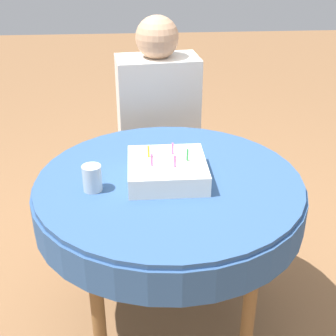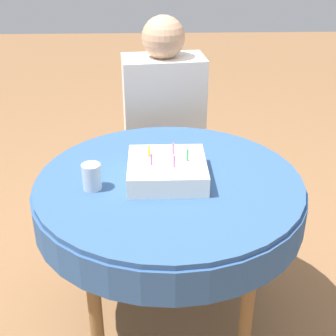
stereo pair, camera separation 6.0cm
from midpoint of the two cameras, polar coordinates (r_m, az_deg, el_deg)
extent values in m
plane|color=#8C603D|center=(2.20, -0.72, -17.93)|extent=(12.00, 12.00, 0.00)
cylinder|color=#335689|center=(1.76, -0.86, -1.60)|extent=(1.00, 1.00, 0.02)
cylinder|color=#335689|center=(1.80, -0.84, -3.68)|extent=(1.02, 1.02, 0.13)
cylinder|color=brown|center=(1.76, -9.56, -16.65)|extent=(0.05, 0.05, 0.70)
cylinder|color=brown|center=(1.79, 8.96, -15.77)|extent=(0.05, 0.05, 0.70)
cylinder|color=brown|center=(2.19, -8.49, -6.50)|extent=(0.05, 0.05, 0.70)
cylinder|color=brown|center=(2.21, 5.96, -5.95)|extent=(0.05, 0.05, 0.70)
cube|color=#A37A4C|center=(2.59, -1.93, 1.03)|extent=(0.46, 0.46, 0.04)
cube|color=#A37A4C|center=(2.66, -2.64, 7.97)|extent=(0.38, 0.07, 0.49)
cylinder|color=#A37A4C|center=(2.52, -5.36, -5.46)|extent=(0.04, 0.04, 0.39)
cylinder|color=#A37A4C|center=(2.57, 2.79, -4.69)|extent=(0.04, 0.04, 0.39)
cylinder|color=#A37A4C|center=(2.83, -6.05, -1.45)|extent=(0.04, 0.04, 0.39)
cylinder|color=#A37A4C|center=(2.87, 1.20, -0.83)|extent=(0.04, 0.04, 0.39)
cylinder|color=tan|center=(2.53, -3.62, -4.78)|extent=(0.09, 0.09, 0.42)
cylinder|color=tan|center=(2.55, 0.99, -4.35)|extent=(0.09, 0.09, 0.42)
cube|color=silver|center=(2.47, -2.04, 7.14)|extent=(0.43, 0.28, 0.55)
sphere|color=tan|center=(2.36, -2.19, 15.61)|extent=(0.21, 0.21, 0.21)
cube|color=white|center=(1.74, -1.12, -0.18)|extent=(0.29, 0.29, 0.07)
cylinder|color=green|center=(1.72, 1.37, 1.66)|extent=(0.01, 0.01, 0.05)
cylinder|color=#D166B2|center=(1.76, -0.42, 2.37)|extent=(0.01, 0.01, 0.05)
cylinder|color=gold|center=(1.74, -3.38, 2.01)|extent=(0.01, 0.01, 0.05)
cylinder|color=#D166B2|center=(1.68, -3.03, 1.00)|extent=(0.01, 0.01, 0.05)
cylinder|color=#D166B2|center=(1.66, -0.20, 0.81)|extent=(0.01, 0.01, 0.05)
cylinder|color=silver|center=(1.69, -10.24, -1.22)|extent=(0.07, 0.07, 0.10)
camera|label=1|loc=(0.03, -90.99, -0.53)|focal=50.00mm
camera|label=2|loc=(0.03, 89.01, 0.53)|focal=50.00mm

